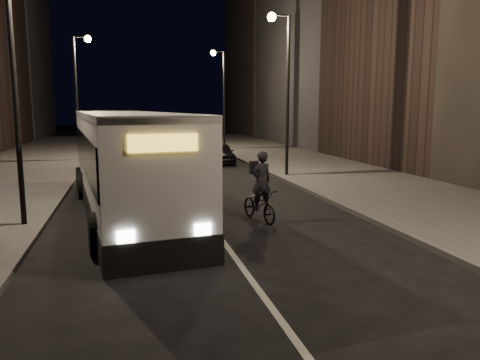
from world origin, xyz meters
TOP-DOWN VIEW (x-y plane):
  - ground at (0.00, 0.00)m, footprint 180.00×180.00m
  - sidewalk_right at (8.50, 14.00)m, footprint 7.00×70.00m
  - sidewalk_left at (-8.50, 14.00)m, footprint 7.00×70.00m
  - building_row_right at (16.00, 27.50)m, footprint 8.00×61.00m
  - streetlight_right_mid at (5.33, 12.00)m, footprint 1.20×0.44m
  - streetlight_right_far at (5.33, 28.00)m, footprint 1.20×0.44m
  - streetlight_left_near at (-5.33, 4.00)m, footprint 1.20×0.44m
  - streetlight_left_far at (-5.33, 22.00)m, footprint 1.20×0.44m
  - city_bus at (-2.54, 5.56)m, footprint 4.32×13.13m
  - cyclist_on_bicycle at (1.63, 3.27)m, footprint 1.14×2.09m
  - car_near at (3.45, 19.00)m, footprint 1.71×4.04m
  - car_mid at (-0.89, 21.49)m, footprint 1.75×3.82m
  - car_far at (2.46, 32.68)m, footprint 2.14×4.78m

SIDE VIEW (x-z plane):
  - ground at x=0.00m, z-range 0.00..0.00m
  - sidewalk_right at x=8.50m, z-range 0.00..0.16m
  - sidewalk_left at x=-8.50m, z-range 0.00..0.16m
  - car_mid at x=-0.89m, z-range 0.00..1.22m
  - car_far at x=2.46m, z-range 0.00..1.36m
  - car_near at x=3.45m, z-range 0.00..1.36m
  - cyclist_on_bicycle at x=1.63m, z-range -0.38..1.90m
  - city_bus at x=-2.54m, z-range 0.15..3.64m
  - streetlight_right_mid at x=5.33m, z-range 1.30..9.42m
  - streetlight_right_far at x=5.33m, z-range 1.30..9.42m
  - streetlight_left_near at x=-5.33m, z-range 1.30..9.42m
  - streetlight_left_far at x=-5.33m, z-range 1.30..9.42m
  - building_row_right at x=16.00m, z-range 0.00..21.00m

